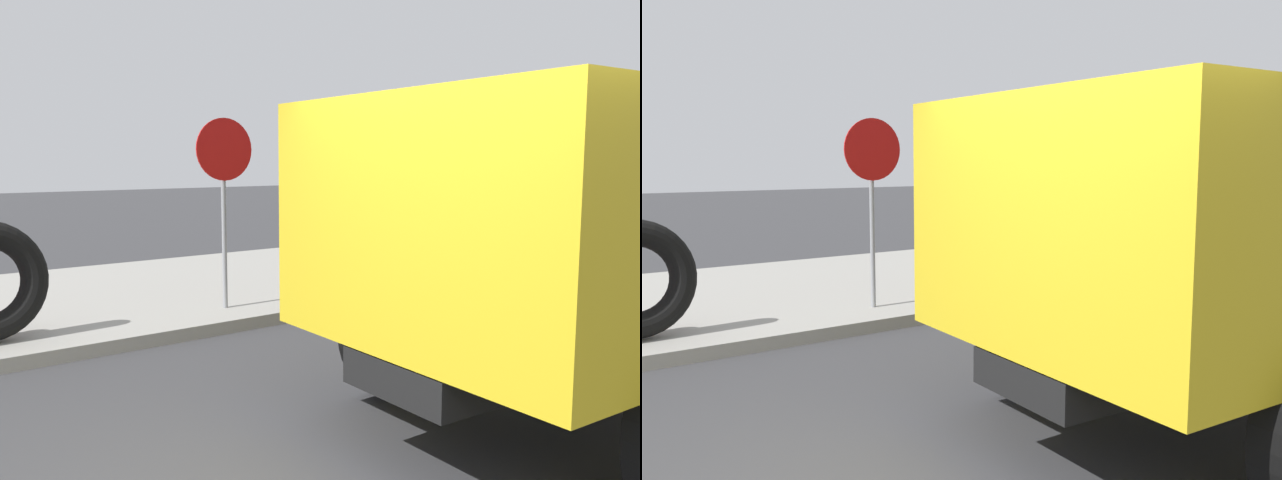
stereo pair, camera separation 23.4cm
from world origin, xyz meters
The scene contains 2 objects.
sidewalk_curb centered at (0.00, 6.50, 0.07)m, with size 36.00×5.00×0.15m, color #99968E.
stop_sign centered at (2.08, 4.62, 1.79)m, with size 0.76×0.08×2.35m.
Camera 2 is at (-1.78, -2.76, 2.01)m, focal length 37.52 mm.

